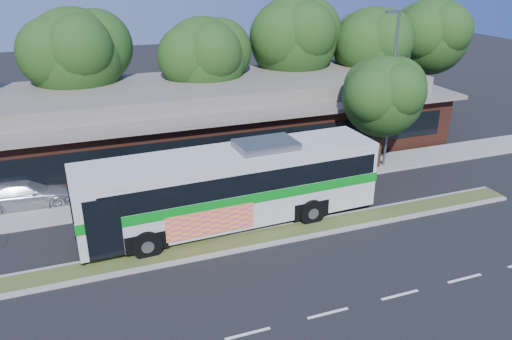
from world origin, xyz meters
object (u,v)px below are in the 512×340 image
object	(u,v)px
lamp_post	(391,87)
transit_bus	(232,182)
sedan	(25,193)
sidewalk_tree	(387,94)

from	to	relation	value
lamp_post	transit_bus	size ratio (longest dim) A/B	0.65
transit_bus	sedan	size ratio (longest dim) A/B	2.91
transit_bus	sidewalk_tree	xyz separation A→B (m)	(10.56, 3.77, 2.29)
lamp_post	transit_bus	xyz separation A→B (m)	(-10.67, -3.60, -2.74)
lamp_post	sidewalk_tree	world-z (taller)	lamp_post
lamp_post	transit_bus	world-z (taller)	lamp_post
lamp_post	sedan	size ratio (longest dim) A/B	1.89
lamp_post	sidewalk_tree	xyz separation A→B (m)	(-0.11, 0.17, -0.45)
lamp_post	sidewalk_tree	size ratio (longest dim) A/B	1.37
lamp_post	sedan	xyz separation A→B (m)	(-19.89, 1.80, -4.21)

